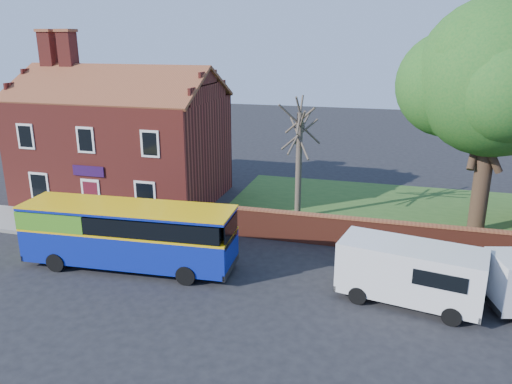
% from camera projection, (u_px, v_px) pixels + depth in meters
% --- Properties ---
extents(ground, '(120.00, 120.00, 0.00)m').
position_uv_depth(ground, '(139.00, 291.00, 20.78)').
color(ground, black).
rests_on(ground, ground).
extents(pavement, '(18.00, 3.50, 0.12)m').
position_uv_depth(pavement, '(76.00, 226.00, 27.85)').
color(pavement, gray).
rests_on(pavement, ground).
extents(kerb, '(18.00, 0.15, 0.14)m').
position_uv_depth(kerb, '(56.00, 237.00, 26.23)').
color(kerb, slate).
rests_on(kerb, ground).
extents(grass_strip, '(26.00, 12.00, 0.04)m').
position_uv_depth(grass_strip, '(444.00, 217.00, 29.42)').
color(grass_strip, '#426B28').
rests_on(grass_strip, ground).
extents(shop_building, '(12.30, 8.13, 10.50)m').
position_uv_depth(shop_building, '(123.00, 146.00, 32.15)').
color(shop_building, maroon).
rests_on(shop_building, ground).
extents(boundary_wall, '(22.00, 0.38, 1.60)m').
position_uv_depth(boundary_wall, '(456.00, 243.00, 23.66)').
color(boundary_wall, maroon).
rests_on(boundary_wall, ground).
extents(bus, '(9.81, 3.03, 2.95)m').
position_uv_depth(bus, '(122.00, 232.00, 22.61)').
color(bus, '#0D2198').
rests_on(bus, ground).
extents(van_near, '(5.80, 3.19, 2.41)m').
position_uv_depth(van_near, '(411.00, 271.00, 19.57)').
color(van_near, silver).
rests_on(van_near, ground).
extents(large_tree, '(10.00, 7.91, 12.20)m').
position_uv_depth(large_tree, '(497.00, 82.00, 24.94)').
color(large_tree, black).
rests_on(large_tree, ground).
extents(bare_tree, '(2.52, 3.00, 6.72)m').
position_uv_depth(bare_tree, '(299.00, 160.00, 28.36)').
color(bare_tree, '#4C4238').
rests_on(bare_tree, ground).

